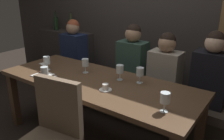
% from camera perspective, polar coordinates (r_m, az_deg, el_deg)
% --- Properties ---
extents(ground, '(9.00, 9.00, 0.00)m').
position_cam_1_polar(ground, '(2.82, -3.65, -16.57)').
color(ground, black).
extents(back_wall_tiled, '(6.00, 0.12, 3.00)m').
position_cam_1_polar(back_wall_tiled, '(3.31, 9.85, 16.52)').
color(back_wall_tiled, '#383330').
rests_on(back_wall_tiled, ground).
extents(back_counter, '(1.10, 0.28, 0.95)m').
position_cam_1_polar(back_counter, '(4.27, -11.06, 3.10)').
color(back_counter, '#2F2B29').
rests_on(back_counter, ground).
extents(dining_table, '(2.20, 0.84, 0.74)m').
position_cam_1_polar(dining_table, '(2.49, -3.97, -4.37)').
color(dining_table, '#493422').
rests_on(dining_table, ground).
extents(banquette_bench, '(2.50, 0.44, 0.45)m').
position_cam_1_polar(banquette_bench, '(3.19, 4.32, -7.18)').
color(banquette_bench, '#312A23').
rests_on(banquette_bench, ground).
extents(chair_near_side, '(0.50, 0.50, 0.98)m').
position_cam_1_polar(chair_near_side, '(2.02, -14.63, -14.32)').
color(chair_near_side, brown).
rests_on(chair_near_side, ground).
extents(diner_redhead, '(0.36, 0.24, 0.77)m').
position_cam_1_polar(diner_redhead, '(3.61, -9.34, 5.76)').
color(diner_redhead, '#192342').
rests_on(diner_redhead, banquette_bench).
extents(diner_bearded, '(0.36, 0.24, 0.79)m').
position_cam_1_polar(diner_bearded, '(2.98, 5.03, 3.21)').
color(diner_bearded, '#2D473D').
rests_on(diner_bearded, banquette_bench).
extents(diner_far_end, '(0.36, 0.24, 0.75)m').
position_cam_1_polar(diner_far_end, '(2.76, 12.92, 0.91)').
color(diner_far_end, '#9E9384').
rests_on(diner_far_end, banquette_bench).
extents(diner_near_end, '(0.36, 0.24, 0.81)m').
position_cam_1_polar(diner_near_end, '(2.65, 23.07, -0.27)').
color(diner_near_end, black).
rests_on(diner_near_end, banquette_bench).
extents(wine_bottle_dark_red, '(0.08, 0.08, 0.33)m').
position_cam_1_polar(wine_bottle_dark_red, '(4.29, -13.56, 11.14)').
color(wine_bottle_dark_red, black).
rests_on(wine_bottle_dark_red, back_counter).
extents(wine_bottle_pale_label, '(0.08, 0.08, 0.33)m').
position_cam_1_polar(wine_bottle_pale_label, '(4.06, -9.97, 10.93)').
color(wine_bottle_pale_label, '#384728').
rests_on(wine_bottle_pale_label, back_counter).
extents(wine_glass_far_left, '(0.08, 0.08, 0.16)m').
position_cam_1_polar(wine_glass_far_left, '(2.83, -15.69, 2.23)').
color(wine_glass_far_left, silver).
rests_on(wine_glass_far_left, dining_table).
extents(wine_glass_center_back, '(0.08, 0.08, 0.16)m').
position_cam_1_polar(wine_glass_center_back, '(2.42, 1.94, 0.05)').
color(wine_glass_center_back, silver).
rests_on(wine_glass_center_back, dining_table).
extents(wine_glass_near_left, '(0.08, 0.08, 0.16)m').
position_cam_1_polar(wine_glass_near_left, '(1.85, 12.86, -6.87)').
color(wine_glass_near_left, silver).
rests_on(wine_glass_near_left, dining_table).
extents(wine_glass_near_right, '(0.08, 0.08, 0.16)m').
position_cam_1_polar(wine_glass_near_right, '(2.36, 6.89, -0.61)').
color(wine_glass_near_right, silver).
rests_on(wine_glass_near_right, dining_table).
extents(wine_glass_center_front, '(0.08, 0.08, 0.16)m').
position_cam_1_polar(wine_glass_center_front, '(2.65, -6.58, 1.66)').
color(wine_glass_center_front, silver).
rests_on(wine_glass_center_front, dining_table).
extents(wine_glass_far_right, '(0.08, 0.08, 0.16)m').
position_cam_1_polar(wine_glass_far_right, '(2.47, -16.20, -0.30)').
color(wine_glass_far_right, silver).
rests_on(wine_glass_far_right, dining_table).
extents(espresso_cup, '(0.12, 0.12, 0.06)m').
position_cam_1_polar(espresso_cup, '(2.21, -1.60, -4.34)').
color(espresso_cup, white).
rests_on(espresso_cup, dining_table).
extents(dessert_plate, '(0.19, 0.19, 0.05)m').
position_cam_1_polar(dessert_plate, '(2.68, -16.59, -1.04)').
color(dessert_plate, white).
rests_on(dessert_plate, dining_table).
extents(fork_on_table, '(0.02, 0.17, 0.01)m').
position_cam_1_polar(fork_on_table, '(2.58, -14.87, -1.97)').
color(fork_on_table, silver).
rests_on(fork_on_table, dining_table).
extents(folded_napkin, '(0.13, 0.12, 0.01)m').
position_cam_1_polar(folded_napkin, '(3.08, -16.24, 1.45)').
color(folded_napkin, silver).
rests_on(folded_napkin, dining_table).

